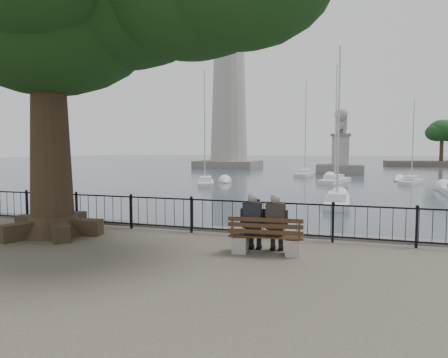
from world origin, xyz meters
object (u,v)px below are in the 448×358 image
at_px(bench, 266,241).
at_px(person_left, 253,225).
at_px(person_right, 276,226).
at_px(lion_monument, 340,157).
at_px(lighthouse, 229,92).

relative_size(bench, person_left, 1.22).
bearing_deg(person_left, person_right, 4.40).
relative_size(person_left, lion_monument, 0.16).
height_order(bench, lion_monument, lion_monument).
bearing_deg(person_left, lighthouse, 107.48).
height_order(person_right, lighthouse, lighthouse).
distance_m(person_left, lighthouse, 65.22).
height_order(bench, person_right, person_right).
height_order(lighthouse, lion_monument, lighthouse).
relative_size(person_left, person_right, 1.00).
bearing_deg(bench, person_left, 167.22).
bearing_deg(person_right, lighthouse, 107.94).
bearing_deg(lion_monument, lighthouse, 148.89).
distance_m(bench, person_left, 0.48).
bearing_deg(bench, person_right, 29.49).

